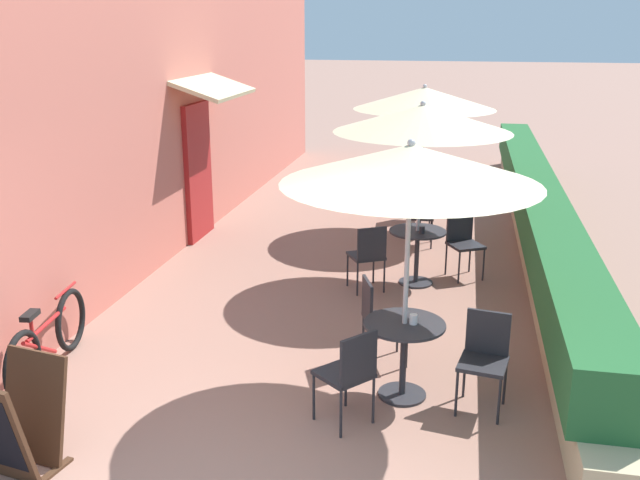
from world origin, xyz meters
TOP-DOWN VIEW (x-y plane):
  - cafe_facade_wall at (-2.54, 6.94)m, footprint 0.98×14.15m
  - planter_hedge at (2.75, 6.98)m, footprint 0.60×13.15m
  - patio_table_near at (1.20, 1.94)m, footprint 0.73×0.73m
  - patio_umbrella_near at (1.20, 1.94)m, footprint 2.20×2.20m
  - cafe_chair_near_left at (0.81, 1.35)m, footprint 0.56×0.56m
  - cafe_chair_near_right at (1.91, 1.90)m, footprint 0.46×0.46m
  - cafe_chair_near_back at (0.89, 2.58)m, footprint 0.51×0.51m
  - coffee_cup_near at (1.28, 1.94)m, footprint 0.07×0.07m
  - patio_table_mid at (1.11, 4.91)m, footprint 0.73×0.73m
  - patio_umbrella_mid at (1.11, 4.91)m, footprint 2.20×2.20m
  - cafe_chair_mid_left at (1.69, 5.32)m, footprint 0.54×0.54m
  - cafe_chair_mid_right at (0.54, 4.50)m, footprint 0.54×0.54m
  - coffee_cup_mid at (1.18, 4.79)m, footprint 0.07×0.07m
  - patio_table_far at (0.99, 7.31)m, footprint 0.73×0.73m
  - patio_umbrella_far at (0.99, 7.31)m, footprint 2.20×2.20m
  - cafe_chair_far_left at (1.12, 6.61)m, footprint 0.43×0.43m
  - cafe_chair_far_right at (0.87, 8.01)m, footprint 0.43×0.43m
  - bicycle_leaning at (-2.20, 1.72)m, footprint 0.26×1.68m
  - menu_board at (-1.55, 0.23)m, footprint 0.67×0.72m

SIDE VIEW (x-z plane):
  - bicycle_leaning at x=-2.20m, z-range -0.03..0.71m
  - menu_board at x=-1.55m, z-range -0.01..0.86m
  - patio_table_near at x=1.20m, z-range 0.15..0.87m
  - patio_table_mid at x=1.11m, z-range 0.15..0.87m
  - patio_table_far at x=0.99m, z-range 0.15..0.87m
  - cafe_chair_near_left at x=0.81m, z-range 0.08..0.95m
  - cafe_chair_near_right at x=1.91m, z-range 0.08..0.95m
  - cafe_chair_near_back at x=0.89m, z-range 0.08..0.95m
  - cafe_chair_mid_left at x=1.69m, z-range 0.08..0.95m
  - cafe_chair_mid_right at x=0.54m, z-range 0.08..0.95m
  - cafe_chair_far_left at x=1.12m, z-range 0.08..0.95m
  - cafe_chair_far_right at x=0.87m, z-range 0.08..0.95m
  - planter_hedge at x=2.75m, z-range 0.03..1.04m
  - coffee_cup_near at x=1.28m, z-range 0.72..0.81m
  - coffee_cup_mid at x=1.18m, z-range 0.72..0.81m
  - cafe_facade_wall at x=-2.54m, z-range -0.01..4.19m
  - patio_umbrella_near at x=1.20m, z-range 0.97..3.33m
  - patio_umbrella_mid at x=1.11m, z-range 0.97..3.33m
  - patio_umbrella_far at x=0.99m, z-range 0.97..3.33m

